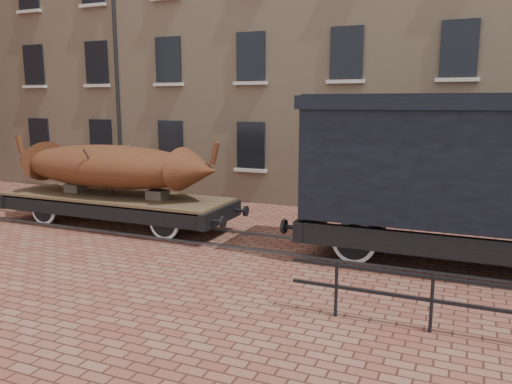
% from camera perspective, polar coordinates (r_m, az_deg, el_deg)
% --- Properties ---
extents(ground, '(90.00, 90.00, 0.00)m').
position_cam_1_polar(ground, '(13.57, 0.66, -5.87)').
color(ground, brown).
extents(warehouse_cream, '(40.00, 10.19, 14.00)m').
position_cam_1_polar(warehouse_cream, '(22.37, 18.77, 18.02)').
color(warehouse_cream, tan).
rests_on(warehouse_cream, ground).
extents(rail_track, '(30.00, 1.52, 0.06)m').
position_cam_1_polar(rail_track, '(13.57, 0.66, -5.75)').
color(rail_track, '#59595E').
rests_on(rail_track, ground).
extents(flatcar_wagon, '(8.18, 2.22, 1.23)m').
position_cam_1_polar(flatcar_wagon, '(15.84, -15.76, -1.06)').
color(flatcar_wagon, '#4E3C28').
rests_on(flatcar_wagon, ground).
extents(iron_boat, '(7.47, 2.18, 1.75)m').
position_cam_1_polar(iron_boat, '(15.78, -16.43, 2.85)').
color(iron_boat, '#5A2E13').
rests_on(iron_boat, flatcar_wagon).
extents(goods_van, '(7.63, 2.78, 3.94)m').
position_cam_1_polar(goods_van, '(12.12, 21.82, 3.39)').
color(goods_van, black).
rests_on(goods_van, ground).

